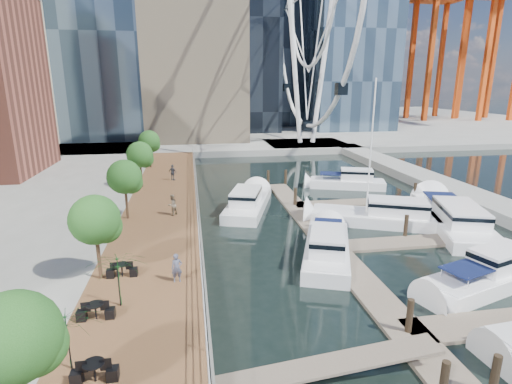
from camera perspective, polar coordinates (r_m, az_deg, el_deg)
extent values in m
plane|color=black|center=(20.81, 10.46, -17.10)|extent=(520.00, 520.00, 0.00)
cube|color=brown|center=(33.29, -13.42, -3.73)|extent=(6.00, 60.00, 1.00)
cube|color=#595954|center=(33.18, -8.24, -3.52)|extent=(0.25, 60.00, 1.00)
cube|color=gray|center=(119.11, -6.34, 9.95)|extent=(200.00, 114.00, 1.00)
cube|color=gray|center=(46.22, 25.77, 0.43)|extent=(4.00, 60.00, 1.00)
cube|color=gray|center=(72.21, 7.19, 6.62)|extent=(14.00, 12.00, 1.00)
cube|color=#6D6051|center=(30.13, 9.51, -6.34)|extent=(2.00, 32.00, 0.20)
cube|color=#6D6051|center=(30.89, 21.39, -6.67)|extent=(12.00, 2.00, 0.20)
cube|color=#6D6051|center=(39.29, 14.10, -1.48)|extent=(12.00, 2.00, 0.20)
cylinder|color=white|center=(70.83, 5.53, 17.46)|extent=(0.80, 0.80, 26.00)
cylinder|color=white|center=(72.26, 9.54, 17.28)|extent=(0.80, 0.80, 26.00)
sphere|color=#265B1E|center=(13.41, -31.35, -17.32)|extent=(2.60, 2.60, 2.60)
cylinder|color=#3F2B1C|center=(22.85, -21.53, -8.69)|extent=(0.20, 0.20, 2.40)
sphere|color=#265B1E|center=(22.12, -22.05, -3.69)|extent=(2.60, 2.60, 2.60)
cylinder|color=#3F2B1C|center=(32.12, -17.99, -1.57)|extent=(0.20, 0.20, 2.40)
sphere|color=#265B1E|center=(31.61, -18.29, 2.08)|extent=(2.60, 2.60, 2.60)
cylinder|color=#3F2B1C|center=(41.73, -16.07, 2.32)|extent=(0.20, 0.20, 2.40)
sphere|color=#265B1E|center=(41.33, -16.28, 5.16)|extent=(2.60, 2.60, 2.60)
cylinder|color=#3F2B1C|center=(51.48, -14.87, 4.75)|extent=(0.20, 0.20, 2.40)
sphere|color=#265B1E|center=(51.17, -15.02, 7.06)|extent=(2.60, 2.60, 2.60)
imported|color=#45475C|center=(21.54, -11.25, -10.60)|extent=(0.60, 0.42, 1.54)
imported|color=#816F59|center=(32.14, -11.88, -1.81)|extent=(1.02, 1.02, 1.67)
imported|color=#353842|center=(43.89, -11.81, 2.75)|extent=(1.06, 0.93, 1.72)
imported|color=#0E3516|center=(16.61, -25.23, -18.83)|extent=(3.18, 3.21, 2.25)
imported|color=#103D14|center=(19.85, -19.07, -11.97)|extent=(3.39, 3.42, 2.50)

